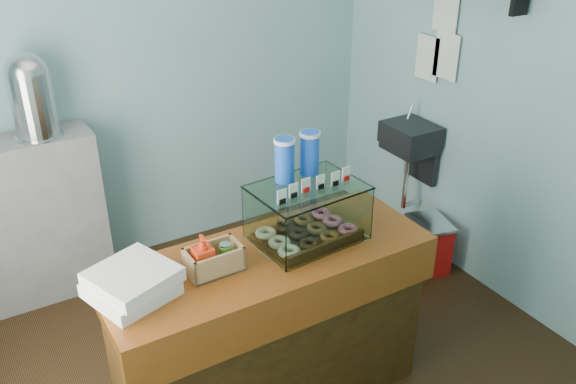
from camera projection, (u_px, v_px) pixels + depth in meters
ground at (249, 366)px, 3.48m from camera, size 3.50×3.50×0.00m
room_shell at (242, 74)px, 2.71m from camera, size 3.54×3.04×2.82m
counter at (269, 328)px, 3.08m from camera, size 1.60×0.60×0.90m
back_shelf at (21, 223)px, 3.82m from camera, size 1.00×0.32×1.10m
display_case at (305, 205)px, 2.96m from camera, size 0.54×0.42×0.50m
condiment_crate at (211, 258)px, 2.72m from camera, size 0.25×0.15×0.20m
pastry_boxes at (132, 283)px, 2.57m from camera, size 0.41×0.41×0.13m
coffee_urn at (31, 93)px, 3.53m from camera, size 0.28×0.28×0.51m
red_cooler at (416, 246)px, 4.26m from camera, size 0.49×0.41×0.37m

